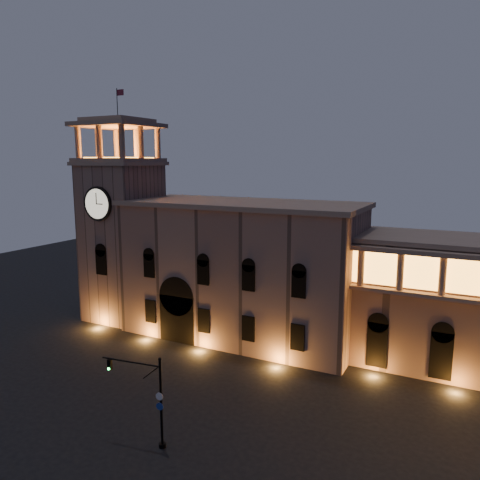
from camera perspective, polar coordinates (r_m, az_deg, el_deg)
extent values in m
plane|color=black|center=(45.10, -10.94, -20.67)|extent=(160.00, 160.00, 0.00)
cube|color=#8A685A|center=(60.40, 0.13, -3.90)|extent=(30.00, 12.00, 17.00)
cube|color=gray|center=(58.97, 0.13, 4.44)|extent=(30.80, 12.80, 0.60)
cube|color=black|center=(60.40, -7.38, -9.42)|extent=(5.00, 1.40, 6.00)
cylinder|color=black|center=(59.49, -7.44, -6.69)|extent=(5.00, 1.40, 5.00)
cube|color=#FF9E32|center=(60.31, -7.49, -9.65)|extent=(4.20, 0.20, 5.00)
cube|color=#8A685A|center=(69.26, -14.06, -0.33)|extent=(9.00, 9.00, 22.00)
cube|color=gray|center=(68.29, -14.45, 9.01)|extent=(9.80, 9.80, 0.50)
cylinder|color=black|center=(65.07, -16.97, 4.25)|extent=(4.60, 0.35, 4.60)
cylinder|color=beige|center=(64.97, -17.05, 4.23)|extent=(4.00, 0.12, 4.00)
cube|color=gray|center=(68.28, -14.47, 9.43)|extent=(9.40, 9.40, 0.50)
cube|color=#FF9E32|center=(68.29, -14.48, 9.68)|extent=(6.80, 6.80, 0.15)
cylinder|color=gray|center=(68.17, -19.14, 11.18)|extent=(0.76, 0.76, 4.20)
cylinder|color=gray|center=(65.51, -16.78, 11.39)|extent=(0.76, 0.76, 4.20)
cylinder|color=gray|center=(62.97, -14.22, 11.59)|extent=(0.76, 0.76, 4.20)
cylinder|color=gray|center=(73.69, -14.83, 11.23)|extent=(0.76, 0.76, 4.20)
cylinder|color=gray|center=(71.24, -12.50, 11.39)|extent=(0.76, 0.76, 4.20)
cylinder|color=gray|center=(68.91, -10.00, 11.54)|extent=(0.76, 0.76, 4.20)
cylinder|color=gray|center=(70.88, -16.90, 11.22)|extent=(0.76, 0.76, 4.20)
cylinder|color=gray|center=(65.90, -12.01, 11.57)|extent=(0.76, 0.76, 4.20)
cube|color=gray|center=(68.46, -14.64, 13.40)|extent=(9.80, 9.80, 0.60)
cube|color=gray|center=(68.50, -14.66, 13.90)|extent=(7.50, 7.50, 0.60)
cylinder|color=black|center=(68.73, -14.74, 15.81)|extent=(0.10, 0.10, 4.00)
plane|color=maroon|center=(68.51, -14.40, 17.03)|extent=(1.20, 0.00, 1.20)
cylinder|color=gray|center=(51.28, 14.52, -3.22)|extent=(0.70, 0.70, 4.00)
cylinder|color=gray|center=(50.62, 18.95, -3.60)|extent=(0.70, 0.70, 4.00)
cylinder|color=gray|center=(50.27, 23.47, -3.97)|extent=(0.70, 0.70, 4.00)
cylinder|color=black|center=(39.52, -9.59, -19.16)|extent=(0.21, 0.21, 7.36)
cylinder|color=black|center=(41.32, -9.44, -23.45)|extent=(0.59, 0.59, 0.32)
sphere|color=black|center=(37.85, -9.76, -14.12)|extent=(0.29, 0.29, 0.29)
cylinder|color=black|center=(39.37, -13.17, -14.28)|extent=(5.23, 0.79, 0.13)
cube|color=black|center=(40.63, -15.60, -14.42)|extent=(0.35, 0.33, 0.89)
cylinder|color=#0CE53F|center=(40.62, -15.72, -14.88)|extent=(0.20, 0.11, 0.19)
cylinder|color=silver|center=(39.08, -9.80, -18.29)|extent=(0.63, 0.12, 0.63)
cylinder|color=navy|center=(39.48, -9.77, -19.37)|extent=(0.63, 0.12, 0.63)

